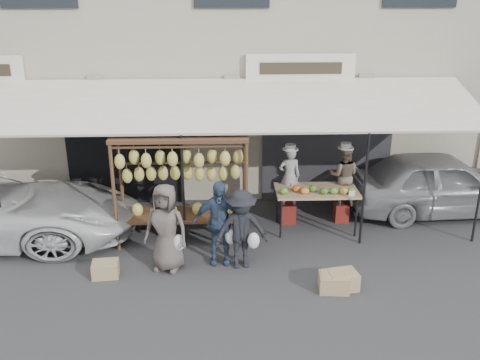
# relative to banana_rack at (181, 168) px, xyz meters

# --- Properties ---
(ground_plane) EXTENTS (90.00, 90.00, 0.00)m
(ground_plane) POSITION_rel_banana_rack_xyz_m (1.05, -1.40, -1.57)
(ground_plane) COLOR #2D2D30
(shophouse) EXTENTS (24.00, 6.15, 7.30)m
(shophouse) POSITION_rel_banana_rack_xyz_m (1.05, 5.09, 2.07)
(shophouse) COLOR #A8A088
(shophouse) RESTS_ON ground_plane
(awning) EXTENTS (10.00, 2.35, 2.92)m
(awning) POSITION_rel_banana_rack_xyz_m (1.06, 0.88, 1.00)
(awning) COLOR silver
(awning) RESTS_ON ground_plane
(banana_rack) EXTENTS (2.60, 0.90, 2.24)m
(banana_rack) POSITION_rel_banana_rack_xyz_m (0.00, 0.00, 0.00)
(banana_rack) COLOR #3E2518
(banana_rack) RESTS_ON ground_plane
(produce_table) EXTENTS (1.70, 0.90, 1.04)m
(produce_table) POSITION_rel_banana_rack_xyz_m (2.75, 0.37, -0.70)
(produce_table) COLOR #9E805F
(produce_table) RESTS_ON ground_plane
(vendor_left) EXTENTS (0.48, 0.32, 1.27)m
(vendor_left) POSITION_rel_banana_rack_xyz_m (2.22, 0.78, -0.51)
(vendor_left) COLOR #979797
(vendor_left) RESTS_ON stool_left
(vendor_right) EXTENTS (0.73, 0.64, 1.29)m
(vendor_right) POSITION_rel_banana_rack_xyz_m (3.39, 0.81, -0.51)
(vendor_right) COLOR #6E5C50
(vendor_right) RESTS_ON stool_right
(customer_left) EXTENTS (0.92, 0.74, 1.65)m
(customer_left) POSITION_rel_banana_rack_xyz_m (-0.22, -1.10, -0.75)
(customer_left) COLOR #544B47
(customer_left) RESTS_ON ground_plane
(customer_mid) EXTENTS (0.96, 0.41, 1.63)m
(customer_mid) POSITION_rel_banana_rack_xyz_m (0.72, -0.89, -0.76)
(customer_mid) COLOR #334562
(customer_mid) RESTS_ON ground_plane
(customer_right) EXTENTS (1.05, 0.70, 1.51)m
(customer_right) POSITION_rel_banana_rack_xyz_m (1.13, -1.08, -0.82)
(customer_right) COLOR black
(customer_right) RESTS_ON ground_plane
(stool_left) EXTENTS (0.39, 0.39, 0.43)m
(stool_left) POSITION_rel_banana_rack_xyz_m (2.22, 0.78, -1.36)
(stool_left) COLOR maroon
(stool_left) RESTS_ON ground_plane
(stool_right) EXTENTS (0.35, 0.35, 0.42)m
(stool_right) POSITION_rel_banana_rack_xyz_m (3.39, 0.81, -1.37)
(stool_right) COLOR maroon
(stool_right) RESTS_ON ground_plane
(crate_near_a) EXTENTS (0.53, 0.42, 0.30)m
(crate_near_a) POSITION_rel_banana_rack_xyz_m (2.67, -1.95, -1.42)
(crate_near_a) COLOR tan
(crate_near_a) RESTS_ON ground_plane
(crate_near_b) EXTENTS (0.58, 0.48, 0.31)m
(crate_near_b) POSITION_rel_banana_rack_xyz_m (2.82, -1.89, -1.42)
(crate_near_b) COLOR tan
(crate_near_b) RESTS_ON ground_plane
(crate_far) EXTENTS (0.49, 0.40, 0.28)m
(crate_far) POSITION_rel_banana_rack_xyz_m (-1.31, -1.33, -1.43)
(crate_far) COLOR tan
(crate_far) RESTS_ON ground_plane
(sedan) EXTENTS (4.22, 1.85, 1.41)m
(sedan) POSITION_rel_banana_rack_xyz_m (5.68, 1.18, -0.87)
(sedan) COLOR gray
(sedan) RESTS_ON ground_plane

